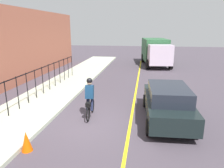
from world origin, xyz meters
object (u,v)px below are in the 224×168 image
at_px(traffic_cone_near, 26,141).
at_px(patrol_sedan, 167,102).
at_px(cyclist_lead, 90,98).
at_px(box_truck_background, 156,51).

bearing_deg(traffic_cone_near, patrol_sedan, -56.19).
bearing_deg(patrol_sedan, cyclist_lead, 90.78).
bearing_deg(box_truck_background, cyclist_lead, -20.15).
bearing_deg(box_truck_background, traffic_cone_near, -22.18).
height_order(cyclist_lead, patrol_sedan, cyclist_lead).
relative_size(cyclist_lead, traffic_cone_near, 2.67).
xyz_separation_m(cyclist_lead, patrol_sedan, (0.21, -3.39, -0.09)).
distance_m(cyclist_lead, box_truck_background, 15.18).
distance_m(patrol_sedan, box_truck_background, 14.58).
distance_m(box_truck_background, traffic_cone_near, 18.43).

